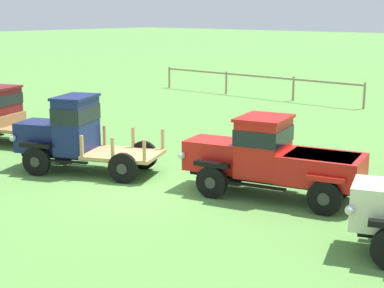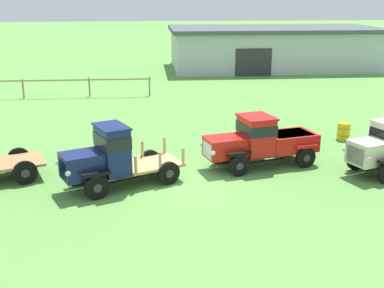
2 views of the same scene
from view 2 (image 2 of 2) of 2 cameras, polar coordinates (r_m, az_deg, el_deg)
The scene contains 7 objects.
ground_plane at distance 18.25m, azimuth -0.78°, elevation -4.69°, with size 240.00×240.00×0.00m, color #5B9342.
farm_shed at distance 48.02m, azimuth 9.55°, elevation 11.20°, with size 19.76×9.99×3.91m.
paddock_fence at distance 34.73m, azimuth -16.05°, elevation 6.91°, with size 13.40×0.50×1.34m.
vintage_truck_second_in_line at distance 17.75m, azimuth -9.81°, elevation -1.54°, with size 4.75×3.28×2.35m.
vintage_truck_midrow_center at distance 19.98m, azimuth 8.17°, elevation 0.40°, with size 5.02×2.75×2.15m.
oil_drum_beside_row at distance 24.75m, azimuth 17.51°, elevation 1.45°, with size 0.63×0.63×0.85m.
oil_drum_near_fence at distance 25.08m, azimuth 9.32°, elevation 2.22°, with size 0.60×0.60×0.84m.
Camera 2 is at (-1.33, -16.88, 6.81)m, focal length 45.00 mm.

